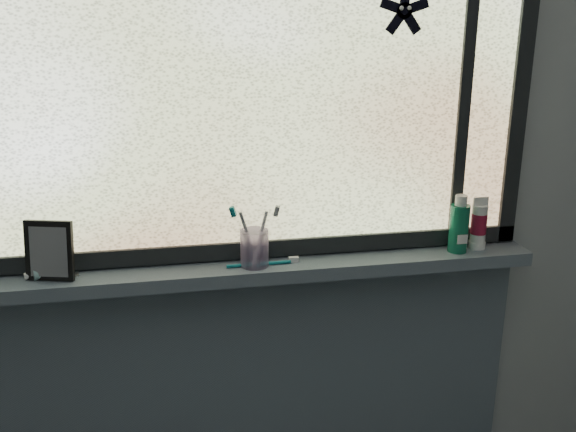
# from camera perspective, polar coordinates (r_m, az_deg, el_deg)

# --- Properties ---
(wall_back) EXTENTS (3.00, 0.01, 2.50)m
(wall_back) POSITION_cam_1_polar(r_m,az_deg,el_deg) (1.87, -2.49, 3.18)
(wall_back) COLOR #9EA3A8
(wall_back) RESTS_ON ground
(windowsill) EXTENTS (1.62, 0.14, 0.04)m
(windowsill) POSITION_cam_1_polar(r_m,az_deg,el_deg) (1.88, -2.06, -4.80)
(windowsill) COLOR slate
(windowsill) RESTS_ON wall_back
(sill_apron) EXTENTS (1.62, 0.02, 0.98)m
(sill_apron) POSITION_cam_1_polar(r_m,az_deg,el_deg) (2.17, -2.14, -16.71)
(sill_apron) COLOR slate
(sill_apron) RESTS_ON floor
(window_pane) EXTENTS (1.50, 0.01, 1.00)m
(window_pane) POSITION_cam_1_polar(r_m,az_deg,el_deg) (1.79, -2.51, 11.69)
(window_pane) COLOR silver
(window_pane) RESTS_ON wall_back
(frame_bottom) EXTENTS (1.60, 0.03, 0.05)m
(frame_bottom) POSITION_cam_1_polar(r_m,az_deg,el_deg) (1.90, -2.29, -2.86)
(frame_bottom) COLOR black
(frame_bottom) RESTS_ON windowsill
(frame_right) EXTENTS (0.05, 0.03, 1.10)m
(frame_right) POSITION_cam_1_polar(r_m,az_deg,el_deg) (2.05, 19.99, 11.43)
(frame_right) COLOR black
(frame_right) RESTS_ON wall_back
(frame_mullion) EXTENTS (0.03, 0.03, 1.00)m
(frame_mullion) POSITION_cam_1_polar(r_m,az_deg,el_deg) (1.97, 15.48, 11.62)
(frame_mullion) COLOR black
(frame_mullion) RESTS_ON wall_back
(starfish_sticker) EXTENTS (0.15, 0.02, 0.15)m
(starfish_sticker) POSITION_cam_1_polar(r_m,az_deg,el_deg) (1.87, 10.30, 17.52)
(starfish_sticker) COLOR black
(starfish_sticker) RESTS_ON window_pane
(vanity_mirror) EXTENTS (0.14, 0.10, 0.16)m
(vanity_mirror) POSITION_cam_1_polar(r_m,az_deg,el_deg) (1.85, -20.46, -2.90)
(vanity_mirror) COLOR black
(vanity_mirror) RESTS_ON windowsill
(toothpaste_tube) EXTENTS (0.18, 0.09, 0.03)m
(toothpaste_tube) POSITION_cam_1_polar(r_m,az_deg,el_deg) (1.88, -20.35, -4.74)
(toothpaste_tube) COLOR silver
(toothpaste_tube) RESTS_ON windowsill
(toothbrush_cup) EXTENTS (0.10, 0.10, 0.11)m
(toothbrush_cup) POSITION_cam_1_polar(r_m,az_deg,el_deg) (1.84, -3.00, -2.87)
(toothbrush_cup) COLOR #BF9FD3
(toothbrush_cup) RESTS_ON windowsill
(toothbrush_lying) EXTENTS (0.23, 0.03, 0.02)m
(toothbrush_lying) POSITION_cam_1_polar(r_m,az_deg,el_deg) (1.85, -2.60, -4.21)
(toothbrush_lying) COLOR #0D6F7A
(toothbrush_lying) RESTS_ON windowsill
(mouthwash_bottle) EXTENTS (0.07, 0.07, 0.15)m
(mouthwash_bottle) POSITION_cam_1_polar(r_m,az_deg,el_deg) (2.00, 14.97, -0.66)
(mouthwash_bottle) COLOR #1D956D
(mouthwash_bottle) RESTS_ON windowsill
(cream_tube) EXTENTS (0.05, 0.05, 0.12)m
(cream_tube) POSITION_cam_1_polar(r_m,az_deg,el_deg) (2.04, 16.62, -0.44)
(cream_tube) COLOR silver
(cream_tube) RESTS_ON windowsill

